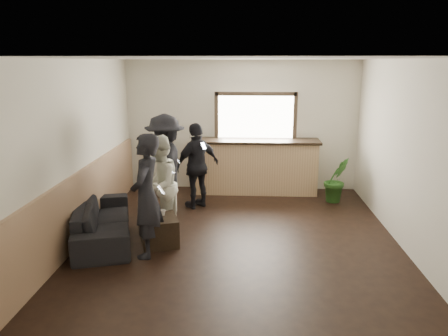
# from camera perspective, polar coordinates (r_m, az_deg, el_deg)

# --- Properties ---
(ground) EXTENTS (5.00, 6.00, 0.01)m
(ground) POSITION_cam_1_polar(r_m,az_deg,el_deg) (6.99, 1.81, -9.49)
(ground) COLOR black
(room_shell) EXTENTS (5.01, 6.01, 2.80)m
(room_shell) POSITION_cam_1_polar(r_m,az_deg,el_deg) (6.61, -4.50, 2.45)
(room_shell) COLOR silver
(room_shell) RESTS_ON ground
(bar_counter) EXTENTS (2.70, 0.68, 2.13)m
(bar_counter) POSITION_cam_1_polar(r_m,az_deg,el_deg) (9.36, 4.07, 0.66)
(bar_counter) COLOR tan
(bar_counter) RESTS_ON ground
(sofa) EXTENTS (1.37, 2.23, 0.61)m
(sofa) POSITION_cam_1_polar(r_m,az_deg,el_deg) (7.24, -15.57, -6.59)
(sofa) COLOR black
(sofa) RESTS_ON ground
(coffee_table) EXTENTS (0.82, 1.10, 0.43)m
(coffee_table) POSITION_cam_1_polar(r_m,az_deg,el_deg) (7.05, -8.66, -7.53)
(coffee_table) COLOR black
(coffee_table) RESTS_ON ground
(cup_a) EXTENTS (0.16, 0.16, 0.10)m
(cup_a) POSITION_cam_1_polar(r_m,az_deg,el_deg) (7.09, -9.78, -5.18)
(cup_a) COLOR silver
(cup_a) RESTS_ON coffee_table
(cup_b) EXTENTS (0.12, 0.12, 0.09)m
(cup_b) POSITION_cam_1_polar(r_m,az_deg,el_deg) (6.86, -8.01, -5.81)
(cup_b) COLOR silver
(cup_b) RESTS_ON coffee_table
(potted_plant) EXTENTS (0.62, 0.56, 0.92)m
(potted_plant) POSITION_cam_1_polar(r_m,az_deg,el_deg) (9.01, 14.47, -1.48)
(potted_plant) COLOR #2D6623
(potted_plant) RESTS_ON ground
(person_a) EXTENTS (0.50, 0.68, 1.79)m
(person_a) POSITION_cam_1_polar(r_m,az_deg,el_deg) (6.31, -10.12, -3.62)
(person_a) COLOR black
(person_a) RESTS_ON ground
(person_b) EXTENTS (0.70, 0.85, 1.63)m
(person_b) POSITION_cam_1_polar(r_m,az_deg,el_deg) (7.12, -8.46, -2.26)
(person_b) COLOR beige
(person_b) RESTS_ON ground
(person_c) EXTENTS (0.83, 1.28, 1.87)m
(person_c) POSITION_cam_1_polar(r_m,az_deg,el_deg) (7.87, -7.64, 0.22)
(person_c) COLOR black
(person_c) RESTS_ON ground
(person_d) EXTENTS (0.99, 0.93, 1.64)m
(person_d) POSITION_cam_1_polar(r_m,az_deg,el_deg) (8.34, -3.52, 0.30)
(person_d) COLOR black
(person_d) RESTS_ON ground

